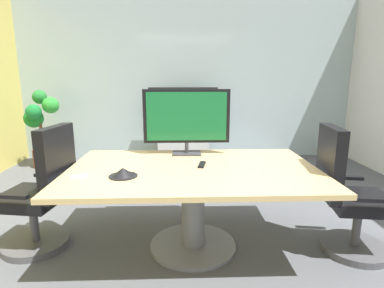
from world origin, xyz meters
TOP-DOWN VIEW (x-y plane):
  - ground_plane at (0.00, 0.00)m, footprint 7.78×7.78m
  - wall_back_glass_partition at (0.00, 3.39)m, footprint 6.10×0.10m
  - conference_table at (-0.03, 0.15)m, footprint 2.09×1.30m
  - office_chair_left at (-1.34, 0.19)m, footprint 0.63×0.61m
  - office_chair_right at (1.27, 0.04)m, footprint 0.62×0.60m
  - tv_monitor at (-0.08, 0.62)m, footprint 0.84×0.18m
  - wall_display_unit at (-0.09, 3.04)m, footprint 1.20×0.36m
  - potted_plant at (-2.44, 2.73)m, footprint 0.61×0.50m
  - conference_phone at (-0.58, -0.07)m, footprint 0.22×0.22m
  - remote_control at (0.05, 0.21)m, footprint 0.08×0.18m
  - whiteboard_marker at (-0.91, -0.07)m, footprint 0.12×0.08m

SIDE VIEW (x-z plane):
  - ground_plane at x=0.00m, z-range 0.00..0.00m
  - wall_display_unit at x=-0.09m, z-range -0.21..1.10m
  - office_chair_left at x=-1.34m, z-range -0.09..1.00m
  - office_chair_right at x=1.27m, z-range -0.09..1.00m
  - conference_table at x=-0.03m, z-range 0.20..0.94m
  - potted_plant at x=-2.44m, z-range 0.06..1.33m
  - remote_control at x=0.05m, z-range 0.73..0.75m
  - whiteboard_marker at x=-0.91m, z-range 0.73..0.75m
  - conference_phone at x=-0.58m, z-range 0.73..0.80m
  - tv_monitor at x=-0.08m, z-range 0.77..1.41m
  - wall_back_glass_partition at x=0.00m, z-range 0.00..2.92m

